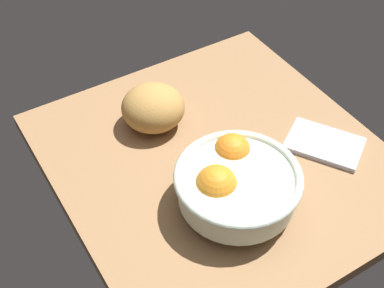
{
  "coord_description": "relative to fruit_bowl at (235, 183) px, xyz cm",
  "views": [
    {
      "loc": [
        60.91,
        -43.66,
        79.16
      ],
      "look_at": [
        -1.77,
        -5.31,
        5.0
      ],
      "focal_mm": 50.29,
      "sensor_mm": 36.0,
      "label": 1
    }
  ],
  "objects": [
    {
      "name": "bread_loaf",
      "position": [
        -26.64,
        -2.29,
        -1.03
      ],
      "size": [
        17.47,
        17.73,
        9.44
      ],
      "primitive_type": "ellipsoid",
      "rotation": [
        0.0,
        0.0,
        4.22
      ],
      "color": "#AE7F3F",
      "rests_on": "ground"
    },
    {
      "name": "napkin_folded",
      "position": [
        -2.53,
        24.55,
        -5.22
      ],
      "size": [
        18.02,
        16.44,
        1.08
      ],
      "primitive_type": "cube",
      "rotation": [
        0.0,
        0.0,
        0.57
      ],
      "color": "#B0B5CD",
      "rests_on": "ground"
    },
    {
      "name": "ground_plane",
      "position": [
        -11.23,
        4.24,
        -7.26
      ],
      "size": [
        67.6,
        63.38,
        3.0
      ],
      "primitive_type": "cube",
      "color": "olive"
    },
    {
      "name": "fruit_bowl",
      "position": [
        0.0,
        0.0,
        0.0
      ],
      "size": [
        23.1,
        23.1,
        10.64
      ],
      "color": "silver",
      "rests_on": "ground"
    }
  ]
}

